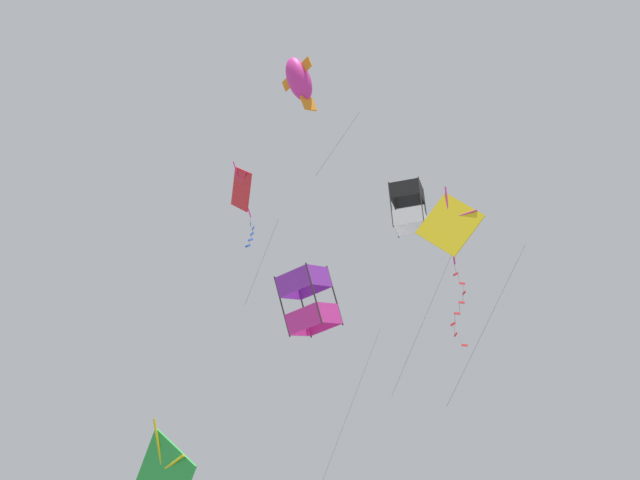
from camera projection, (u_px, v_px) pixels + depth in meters
The scene contains 5 objects.
kite_box_highest at pixel (309, 301), 34.74m from camera, with size 3.80×3.25×9.70m.
kite_diamond_low_drifter at pixel (242, 190), 30.52m from camera, with size 1.59×1.56×5.75m.
kite_diamond_near_left at pixel (450, 226), 28.90m from camera, with size 3.02×2.05×8.14m.
kite_fish_near_right at pixel (299, 79), 26.62m from camera, with size 2.29×1.72×5.27m.
kite_box_mid_left at pixel (409, 208), 34.81m from camera, with size 3.17×2.71×9.59m.
Camera 1 is at (-1.18, -21.46, 18.50)m, focal length 54.62 mm.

